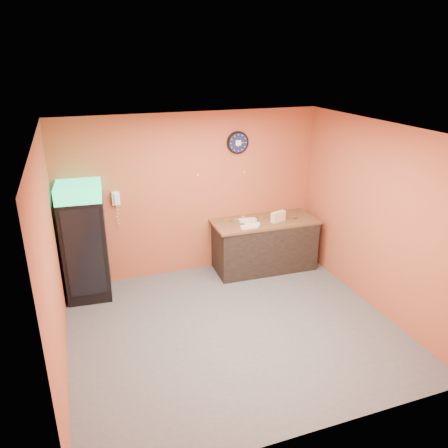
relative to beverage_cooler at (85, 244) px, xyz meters
name	(u,v)px	position (x,y,z in m)	size (l,w,h in m)	color
floor	(233,328)	(1.85, -1.61, -0.92)	(4.50, 4.50, 0.00)	#47474C
back_wall	(193,195)	(1.85, 0.39, 0.48)	(4.50, 0.02, 2.80)	#B04931
left_wall	(52,264)	(-0.40, -1.61, 0.48)	(0.02, 4.00, 2.80)	#B04931
right_wall	(376,218)	(4.10, -1.61, 0.48)	(0.02, 4.00, 2.80)	#B04931
ceiling	(235,131)	(1.85, -1.61, 1.88)	(4.50, 4.00, 0.02)	white
beverage_cooler	(85,244)	(0.00, 0.00, 0.00)	(0.70, 0.71, 1.88)	black
prep_counter	(264,245)	(3.05, 0.00, -0.47)	(1.77, 0.78, 0.88)	black
wall_clock	(238,143)	(2.66, 0.36, 1.34)	(0.38, 0.06, 0.38)	black
wall_phone	(116,198)	(0.55, 0.34, 0.58)	(0.12, 0.11, 0.22)	white
butcher_paper	(265,221)	(3.05, 0.00, -0.01)	(1.86, 0.80, 0.04)	brown
sub_roll_stack	(278,217)	(3.24, -0.12, 0.09)	(0.29, 0.18, 0.18)	beige
wrapped_sandwich_left	(249,227)	(2.64, -0.24, 0.03)	(0.29, 0.11, 0.04)	silver
wrapped_sandwich_mid	(252,224)	(2.74, -0.15, 0.03)	(0.26, 0.10, 0.04)	silver
wrapped_sandwich_right	(247,220)	(2.74, 0.06, 0.03)	(0.30, 0.12, 0.04)	silver
kitchen_tool	(243,218)	(2.70, 0.17, 0.04)	(0.07, 0.07, 0.07)	silver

